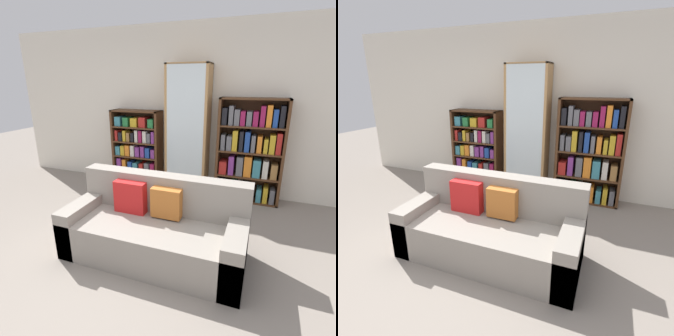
% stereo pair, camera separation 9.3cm
% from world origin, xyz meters
% --- Properties ---
extents(ground_plane, '(16.00, 16.00, 0.00)m').
position_xyz_m(ground_plane, '(0.00, 0.00, 0.00)').
color(ground_plane, gray).
extents(wall_back, '(6.99, 0.06, 2.70)m').
position_xyz_m(wall_back, '(0.00, 2.59, 1.35)').
color(wall_back, silver).
rests_on(wall_back, ground).
extents(couch, '(1.91, 0.80, 0.85)m').
position_xyz_m(couch, '(0.18, 0.57, 0.30)').
color(couch, gray).
rests_on(couch, ground).
extents(bookshelf_left, '(0.88, 0.32, 1.36)m').
position_xyz_m(bookshelf_left, '(-0.92, 2.39, 0.65)').
color(bookshelf_left, '#4C2D19').
rests_on(bookshelf_left, ground).
extents(display_cabinet, '(0.67, 0.36, 2.09)m').
position_xyz_m(display_cabinet, '(0.01, 2.37, 1.04)').
color(display_cabinet, '#AD7F4C').
rests_on(display_cabinet, ground).
extents(bookshelf_right, '(0.99, 0.32, 1.60)m').
position_xyz_m(bookshelf_right, '(0.99, 2.39, 0.77)').
color(bookshelf_right, '#4C2D19').
rests_on(bookshelf_right, ground).
extents(wine_bottle, '(0.08, 0.08, 0.37)m').
position_xyz_m(wine_bottle, '(0.31, 1.85, 0.15)').
color(wine_bottle, black).
rests_on(wine_bottle, ground).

